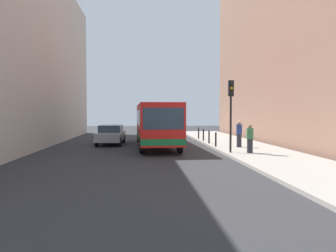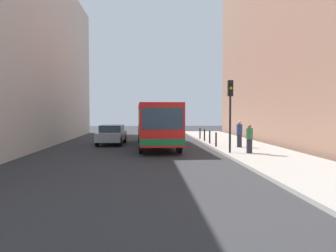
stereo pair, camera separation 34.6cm
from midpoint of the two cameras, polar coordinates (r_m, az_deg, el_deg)
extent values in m
plane|color=#2D2D30|center=(19.99, -0.72, -4.64)|extent=(80.00, 80.00, 0.00)
cube|color=#9E9991|center=(21.04, 14.16, -4.16)|extent=(4.40, 40.00, 0.15)
cube|color=#936B56|center=(27.62, 23.99, 14.06)|extent=(7.00, 32.00, 16.27)
cube|color=red|center=(23.44, -2.52, 0.68)|extent=(2.86, 11.08, 2.50)
cube|color=#197238|center=(23.49, -2.52, -1.64)|extent=(2.88, 11.10, 0.36)
cube|color=#2D3D4C|center=(17.97, -1.33, 1.29)|extent=(2.26, 0.13, 1.20)
cube|color=#2D3D4C|center=(23.93, -2.61, 1.55)|extent=(2.83, 9.48, 1.00)
cylinder|color=black|center=(19.76, 1.53, -3.26)|extent=(0.31, 1.01, 1.00)
cylinder|color=black|center=(19.58, -5.04, -3.32)|extent=(0.31, 1.01, 1.00)
cylinder|color=black|center=(27.48, -0.72, -1.68)|extent=(0.31, 1.01, 1.00)
cylinder|color=black|center=(27.35, -5.44, -1.71)|extent=(0.31, 1.01, 1.00)
cube|color=#A5A8AD|center=(25.46, -10.22, -1.72)|extent=(1.98, 4.47, 0.64)
cube|color=#2D3D4C|center=(25.57, -10.18, -0.40)|extent=(1.70, 2.53, 0.52)
cylinder|color=black|center=(23.90, -8.77, -2.75)|extent=(0.25, 0.65, 0.64)
cylinder|color=black|center=(24.14, -12.64, -2.73)|extent=(0.25, 0.65, 0.64)
cylinder|color=black|center=(26.87, -8.04, -2.18)|extent=(0.25, 0.65, 0.64)
cylinder|color=black|center=(27.08, -11.49, -2.17)|extent=(0.25, 0.65, 0.64)
cylinder|color=black|center=(19.07, 10.26, 0.26)|extent=(0.12, 0.12, 3.20)
cube|color=black|center=(19.10, 10.31, 6.42)|extent=(0.28, 0.24, 0.90)
sphere|color=black|center=(19.00, 10.41, 7.29)|extent=(0.16, 0.16, 0.16)
sphere|color=orange|center=(18.98, 10.41, 6.44)|extent=(0.16, 0.16, 0.16)
sphere|color=black|center=(18.96, 10.40, 5.60)|extent=(0.16, 0.16, 0.16)
cylinder|color=black|center=(22.33, 7.82, -2.31)|extent=(0.11, 0.11, 0.95)
cylinder|color=black|center=(24.51, 6.70, -1.89)|extent=(0.11, 0.11, 0.95)
cylinder|color=black|center=(26.70, 5.76, -1.54)|extent=(0.11, 0.11, 0.95)
cylinder|color=black|center=(28.90, 4.97, -1.24)|extent=(0.11, 0.11, 0.95)
cylinder|color=#26262D|center=(19.15, 13.45, -3.37)|extent=(0.32, 0.32, 0.79)
cylinder|color=#336B3F|center=(19.10, 13.47, -1.27)|extent=(0.38, 0.38, 0.61)
sphere|color=#8C6647|center=(19.08, 13.48, -0.02)|extent=(0.22, 0.22, 0.22)
cylinder|color=#26262D|center=(22.21, 11.74, -2.50)|extent=(0.32, 0.32, 0.85)
cylinder|color=navy|center=(22.16, 11.75, -0.56)|extent=(0.38, 0.38, 0.65)
sphere|color=tan|center=(22.14, 11.76, 0.59)|extent=(0.23, 0.23, 0.23)
camera|label=1|loc=(0.17, -90.46, -0.02)|focal=35.29mm
camera|label=2|loc=(0.17, 89.54, 0.02)|focal=35.29mm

